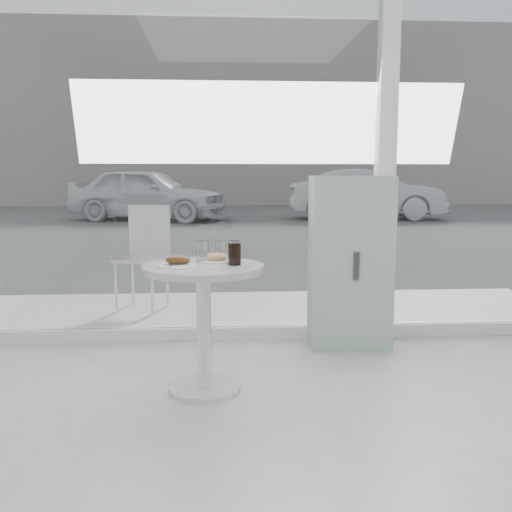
{
  "coord_description": "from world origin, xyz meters",
  "views": [
    {
      "loc": [
        -0.41,
        -1.44,
        1.29
      ],
      "look_at": [
        -0.2,
        1.7,
        0.85
      ],
      "focal_mm": 40.0,
      "sensor_mm": 36.0,
      "label": 1
    }
  ],
  "objects": [
    {
      "name": "storefront",
      "position": [
        0.07,
        3.0,
        1.71
      ],
      "size": [
        5.0,
        0.14,
        3.0
      ],
      "color": "white",
      "rests_on": "ground"
    },
    {
      "name": "main_table",
      "position": [
        -0.5,
        1.9,
        0.55
      ],
      "size": [
        0.72,
        0.72,
        0.77
      ],
      "color": "white",
      "rests_on": "ground"
    },
    {
      "name": "patio_deck",
      "position": [
        0.0,
        3.8,
        0.03
      ],
      "size": [
        5.6,
        1.6,
        0.05
      ],
      "primitive_type": "cube",
      "color": "silver",
      "rests_on": "ground"
    },
    {
      "name": "street",
      "position": [
        0.0,
        16.0,
        -0.0
      ],
      "size": [
        40.0,
        24.0,
        0.0
      ],
      "primitive_type": "cube",
      "color": "#3E3E3E",
      "rests_on": "ground"
    },
    {
      "name": "far_building",
      "position": [
        0.0,
        25.0,
        4.0
      ],
      "size": [
        40.0,
        2.0,
        8.0
      ],
      "primitive_type": "cube",
      "color": "gray",
      "rests_on": "ground"
    },
    {
      "name": "mint_cabinet",
      "position": [
        0.59,
        2.78,
        0.65
      ],
      "size": [
        0.62,
        0.43,
        1.29
      ],
      "rotation": [
        0.0,
        0.0,
        -0.05
      ],
      "color": "#95BEA9",
      "rests_on": "ground"
    },
    {
      "name": "patio_chair",
      "position": [
        -1.1,
        3.93,
        0.6
      ],
      "size": [
        0.52,
        0.52,
        0.97
      ],
      "rotation": [
        0.0,
        0.0,
        -0.3
      ],
      "color": "white",
      "rests_on": "patio_deck"
    },
    {
      "name": "car_white",
      "position": [
        -2.46,
        15.44,
        0.78
      ],
      "size": [
        4.91,
        3.12,
        1.56
      ],
      "primitive_type": "imported",
      "rotation": [
        0.0,
        0.0,
        1.27
      ],
      "color": "silver",
      "rests_on": "street"
    },
    {
      "name": "car_silver",
      "position": [
        4.04,
        15.51,
        0.75
      ],
      "size": [
        4.75,
        2.22,
        1.51
      ],
      "primitive_type": "imported",
      "rotation": [
        0.0,
        0.0,
        1.43
      ],
      "color": "#9A9CA1",
      "rests_on": "street"
    },
    {
      "name": "plate_fritter",
      "position": [
        -0.64,
        1.85,
        0.8
      ],
      "size": [
        0.23,
        0.23,
        0.07
      ],
      "color": "white",
      "rests_on": "main_table"
    },
    {
      "name": "plate_donut",
      "position": [
        -0.42,
        2.01,
        0.79
      ],
      "size": [
        0.21,
        0.21,
        0.05
      ],
      "color": "white",
      "rests_on": "main_table"
    },
    {
      "name": "water_tumbler_a",
      "position": [
        -0.51,
        2.05,
        0.83
      ],
      "size": [
        0.08,
        0.08,
        0.13
      ],
      "color": "white",
      "rests_on": "main_table"
    },
    {
      "name": "water_tumbler_b",
      "position": [
        -0.39,
        2.1,
        0.82
      ],
      "size": [
        0.07,
        0.07,
        0.12
      ],
      "color": "white",
      "rests_on": "main_table"
    },
    {
      "name": "cola_glass",
      "position": [
        -0.31,
        1.89,
        0.84
      ],
      "size": [
        0.08,
        0.08,
        0.14
      ],
      "color": "white",
      "rests_on": "main_table"
    }
  ]
}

